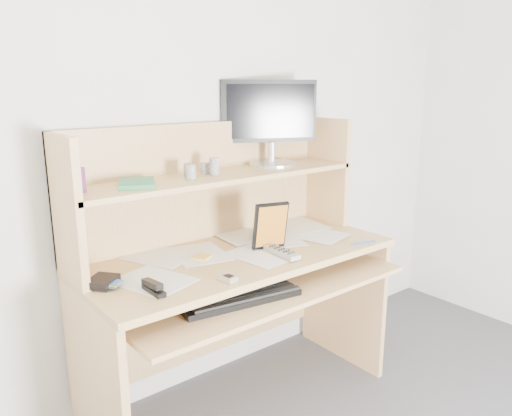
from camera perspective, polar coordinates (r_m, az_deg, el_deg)
back_wall at (r=2.36m, az=-6.59°, el=8.50°), size 3.60×0.04×2.50m
desk at (r=2.28m, az=-2.98°, el=-5.94°), size 1.40×0.70×1.30m
paper_clutter at (r=2.20m, az=-1.77°, el=-5.07°), size 1.32×0.54×0.01m
keyboard at (r=1.98m, az=-2.05°, el=-10.01°), size 0.51×0.25×0.03m
tv_remote at (r=2.16m, az=2.94°, el=-5.07°), size 0.07×0.20×0.02m
flip_phone at (r=1.90m, az=-3.32°, el=-7.85°), size 0.05×0.08×0.02m
stapler at (r=1.82m, az=-11.63°, el=-8.78°), size 0.03×0.13×0.04m
wallet at (r=1.93m, az=-17.14°, el=-8.01°), size 0.14×0.14×0.03m
sticky_note_pad at (r=2.15m, az=-6.25°, el=-5.62°), size 0.09×0.09×0.01m
digital_camera at (r=2.37m, az=0.27°, el=-2.94°), size 0.09×0.03×0.05m
game_case at (r=2.20m, az=1.64°, el=-2.04°), size 0.15×0.06×0.22m
blue_pen at (r=2.36m, az=12.13°, el=-3.88°), size 0.13×0.04×0.01m
card_box at (r=1.93m, az=-19.78°, el=2.92°), size 0.07×0.05×0.09m
shelf_book at (r=2.03m, az=-13.47°, el=2.77°), size 0.21×0.23×0.02m
chip_stack_a at (r=2.11m, az=-7.48°, el=4.08°), size 0.05×0.05×0.06m
chip_stack_b at (r=2.17m, az=-7.77°, el=4.31°), size 0.04×0.04×0.06m
chip_stack_c at (r=2.24m, az=-5.82°, el=4.54°), size 0.05×0.05×0.05m
chip_stack_d at (r=2.19m, az=-4.76°, el=4.73°), size 0.05×0.05×0.08m
monitor at (r=2.46m, az=1.58°, el=9.99°), size 0.44×0.26×0.41m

